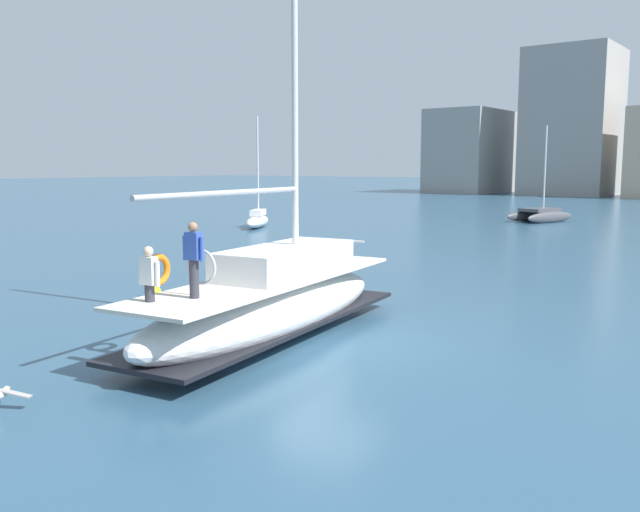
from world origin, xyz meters
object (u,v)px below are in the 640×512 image
moored_catamaran (540,214)px  seagull (1,393)px  main_sailboat (272,301)px  mooring_buoy (153,293)px  moored_sloop_far (257,219)px

moored_catamaran → seagull: (6.00, -44.40, -0.30)m
main_sailboat → mooring_buoy: main_sailboat is taller
moored_catamaran → seagull: bearing=-82.3°
main_sailboat → seagull: (-0.46, -6.61, -0.63)m
main_sailboat → mooring_buoy: size_ratio=13.96×
moored_sloop_far → mooring_buoy: moored_sloop_far is taller
main_sailboat → seagull: main_sailboat is taller
moored_sloop_far → moored_catamaran: size_ratio=1.05×
moored_sloop_far → mooring_buoy: bearing=-55.5°
main_sailboat → moored_catamaran: (-6.46, 37.79, -0.32)m
main_sailboat → moored_sloop_far: main_sailboat is taller
moored_sloop_far → mooring_buoy: 24.61m
moored_catamaran → seagull: size_ratio=7.25×
moored_sloop_far → moored_catamaran: moored_sloop_far is taller
main_sailboat → moored_catamaran: bearing=99.7°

